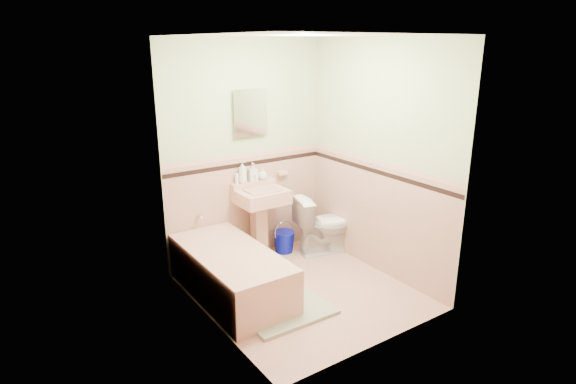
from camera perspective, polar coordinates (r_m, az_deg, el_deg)
floor at (r=5.02m, az=1.64°, el=-11.67°), size 2.20×2.20×0.00m
ceiling at (r=4.40m, az=1.93°, el=18.17°), size 2.20×2.20×0.00m
wall_back at (r=5.45m, az=-5.04°, el=4.71°), size 2.50×0.00×2.50m
wall_front at (r=3.76m, az=11.66°, el=-1.42°), size 2.50×0.00×2.50m
wall_left at (r=4.07m, az=-9.72°, el=0.14°), size 0.00×2.50×2.50m
wall_right at (r=5.19m, az=10.78°, el=3.81°), size 0.00×2.50×2.50m
wainscot_back at (r=5.62m, az=-4.81°, el=-1.79°), size 2.00×0.00×2.00m
wainscot_front at (r=4.02m, az=10.97°, el=-10.20°), size 2.00×0.00×2.00m
wainscot_left at (r=4.31m, az=-9.13°, el=-8.12°), size 0.00×2.20×2.20m
wainscot_right at (r=5.36m, az=10.30°, el=-2.97°), size 0.00×2.20×2.20m
accent_back at (r=5.47m, az=-4.92°, el=3.35°), size 2.00×0.00×2.00m
accent_front at (r=3.81m, az=11.35°, el=-3.20°), size 2.00×0.00×2.00m
accent_left at (r=4.11m, az=-9.40°, el=-1.55°), size 0.00×2.20×2.20m
accent_right at (r=5.20m, az=10.56°, el=2.39°), size 0.00×2.20×2.20m
cap_back at (r=5.45m, az=-4.94°, el=4.37°), size 2.00×0.00×2.00m
cap_front at (r=3.78m, az=11.44°, el=-1.78°), size 2.00×0.00×2.00m
cap_left at (r=4.08m, az=-9.47°, el=-0.22°), size 0.00×2.20×2.20m
cap_right at (r=5.18m, az=10.62°, el=3.46°), size 0.00×2.20×2.20m
bathtub at (r=4.88m, az=-6.76°, el=-9.75°), size 0.70×1.50×0.45m
tub_faucet at (r=5.32m, az=-10.53°, el=-2.82°), size 0.04×0.12×0.04m
sink at (r=5.52m, az=-3.14°, el=-4.01°), size 0.55×0.48×0.86m
sink_faucet at (r=5.47m, az=-3.99°, el=1.52°), size 0.02×0.02×0.10m
medicine_cabinet at (r=5.37m, az=-4.54°, el=9.41°), size 0.38×0.04×0.48m
soap_dish at (r=5.73m, az=-0.67°, el=2.30°), size 0.13×0.07×0.04m
soap_bottle_left at (r=5.41m, az=-5.44°, el=2.37°), size 0.11×0.12×0.25m
soap_bottle_mid at (r=5.48m, az=-4.20°, el=2.38°), size 0.11×0.11×0.21m
soap_bottle_right at (r=5.55m, az=-3.07°, el=2.20°), size 0.12×0.12×0.14m
tube at (r=5.40m, az=-6.11°, el=1.57°), size 0.04×0.04×0.12m
toilet at (r=5.77m, az=4.31°, el=-3.83°), size 0.77×0.56×0.71m
bucket at (r=5.84m, az=-0.47°, el=-5.93°), size 0.27×0.27×0.26m
bath_mat at (r=4.64m, az=-0.06°, el=-14.09°), size 0.84×0.57×0.03m
shoe at (r=4.63m, az=0.91°, el=-13.44°), size 0.17×0.11×0.06m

